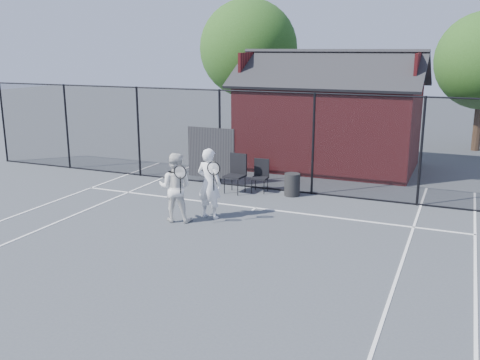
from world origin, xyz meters
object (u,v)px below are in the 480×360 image
at_px(chair_right, 260,176).
at_px(waste_bin, 292,185).
at_px(clubhouse, 329,123).
at_px(player_back, 175,187).
at_px(player_front, 209,183).
at_px(chair_left, 235,174).

bearing_deg(chair_right, waste_bin, -3.96).
distance_m(clubhouse, player_back, 8.06).
distance_m(player_back, waste_bin, 3.95).
bearing_deg(player_back, player_front, 39.40).
distance_m(clubhouse, waste_bin, 4.58).
bearing_deg(chair_left, player_back, -90.00).
height_order(player_front, chair_right, player_front).
bearing_deg(chair_right, player_front, -99.59).
distance_m(chair_left, waste_bin, 1.73).
relative_size(chair_left, chair_right, 1.18).
xyz_separation_m(player_back, chair_right, (0.95, 3.39, -0.38)).
relative_size(clubhouse, waste_bin, 9.76).
bearing_deg(waste_bin, clubhouse, 90.24).
bearing_deg(player_back, waste_bin, 59.85).
distance_m(clubhouse, chair_left, 5.16).
bearing_deg(waste_bin, chair_right, 180.00).
relative_size(chair_left, waste_bin, 1.71).
height_order(player_front, chair_left, player_front).
height_order(player_front, waste_bin, player_front).
distance_m(player_back, chair_right, 3.54).
relative_size(player_front, waste_bin, 2.71).
bearing_deg(clubhouse, chair_left, -109.12).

